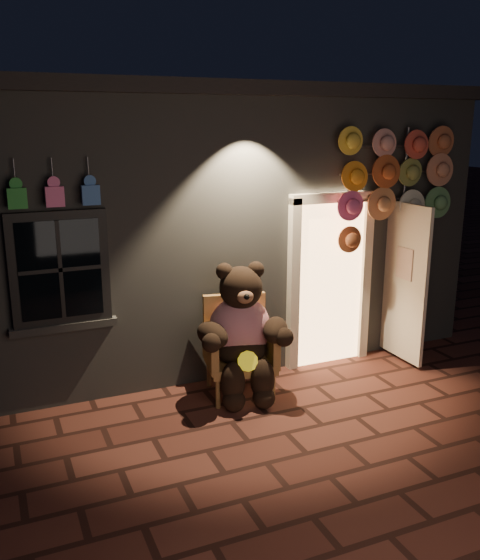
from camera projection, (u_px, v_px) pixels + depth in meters
ground at (286, 433)px, 5.93m from camera, size 60.00×60.00×0.00m
shop_building at (167, 209)px, 9.03m from camera, size 7.30×5.95×3.51m
wicker_armchair at (238, 346)px, 6.73m from camera, size 0.87×0.81×1.10m
teddy_bear at (242, 332)px, 6.55m from camera, size 1.10×0.94×1.54m
hat_rack at (394, 180)px, 7.27m from camera, size 1.69×0.22×2.98m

